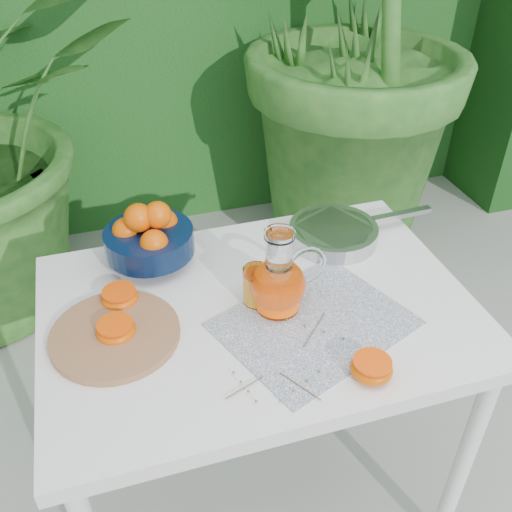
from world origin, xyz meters
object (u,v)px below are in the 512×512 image
object	(u,v)px
cutting_board	(115,335)
fruit_bowl	(149,236)
juice_pitcher	(279,282)
saute_pan	(334,232)
white_table	(258,331)

from	to	relation	value
cutting_board	fruit_bowl	distance (m)	0.29
cutting_board	fruit_bowl	xyz separation A→B (m)	(0.12, 0.25, 0.07)
cutting_board	juice_pitcher	world-z (taller)	juice_pitcher
cutting_board	juice_pitcher	distance (m)	0.38
fruit_bowl	saute_pan	xyz separation A→B (m)	(0.49, -0.04, -0.06)
fruit_bowl	juice_pitcher	xyz separation A→B (m)	(0.25, -0.26, -0.00)
white_table	cutting_board	xyz separation A→B (m)	(-0.33, -0.01, 0.09)
cutting_board	juice_pitcher	bearing A→B (deg)	-1.62
white_table	juice_pitcher	size ratio (longest dim) A/B	4.77
saute_pan	fruit_bowl	bearing A→B (deg)	174.83
white_table	cutting_board	bearing A→B (deg)	-178.29
white_table	juice_pitcher	xyz separation A→B (m)	(0.04, -0.02, 0.16)
white_table	juice_pitcher	distance (m)	0.16
white_table	fruit_bowl	distance (m)	0.36
white_table	juice_pitcher	world-z (taller)	juice_pitcher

